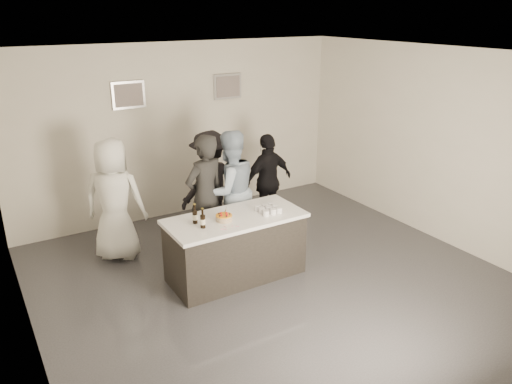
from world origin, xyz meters
TOP-DOWN VIEW (x-y plane):
  - floor at (0.00, 0.00)m, footprint 6.00×6.00m
  - ceiling at (0.00, 0.00)m, footprint 6.00×6.00m
  - wall_back at (0.00, 3.00)m, footprint 6.00×0.04m
  - wall_front at (0.00, -3.00)m, footprint 6.00×0.04m
  - wall_left at (-3.00, 0.00)m, footprint 0.04×6.00m
  - wall_right at (3.00, 0.00)m, footprint 0.04×6.00m
  - picture_left at (-0.90, 2.97)m, footprint 0.54×0.04m
  - picture_right at (0.90, 2.97)m, footprint 0.54×0.04m
  - bar_counter at (-0.38, 0.41)m, footprint 1.86×0.86m
  - cake at (-0.56, 0.37)m, footprint 0.22×0.22m
  - beer_bottle_a at (-0.92, 0.49)m, footprint 0.07×0.07m
  - beer_bottle_b at (-0.90, 0.31)m, footprint 0.07×0.07m
  - tumbler_cluster at (0.10, 0.33)m, footprint 0.30×0.30m
  - candles at (-0.62, 0.16)m, footprint 0.24×0.08m
  - person_main_black at (-0.44, 1.20)m, footprint 0.77×0.60m
  - person_main_blue at (0.00, 1.27)m, footprint 0.93×0.74m
  - person_guest_left at (-1.58, 1.83)m, footprint 1.06×0.99m
  - person_guest_right at (0.95, 1.67)m, footprint 0.97×0.49m
  - person_guest_back at (-0.01, 1.92)m, footprint 1.23×0.90m

SIDE VIEW (x-z plane):
  - floor at x=0.00m, z-range 0.00..0.00m
  - bar_counter at x=-0.38m, z-range 0.00..0.90m
  - person_guest_right at x=0.95m, z-range 0.00..1.60m
  - person_guest_back at x=-0.01m, z-range 0.00..1.71m
  - candles at x=-0.62m, z-range 0.90..0.91m
  - person_guest_left at x=-1.58m, z-range 0.00..1.82m
  - person_main_blue at x=0.00m, z-range 0.00..1.85m
  - person_main_black at x=-0.44m, z-range 0.00..1.87m
  - cake at x=-0.56m, z-range 0.90..0.97m
  - tumbler_cluster at x=0.10m, z-range 0.90..0.98m
  - beer_bottle_a at x=-0.92m, z-range 0.90..1.16m
  - beer_bottle_b at x=-0.90m, z-range 0.90..1.16m
  - wall_back at x=0.00m, z-range 0.00..3.00m
  - wall_front at x=0.00m, z-range 0.00..3.00m
  - wall_left at x=-3.00m, z-range 0.00..3.00m
  - wall_right at x=3.00m, z-range 0.00..3.00m
  - picture_left at x=-0.90m, z-range 1.98..2.42m
  - picture_right at x=0.90m, z-range 1.98..2.42m
  - ceiling at x=0.00m, z-range 3.00..3.00m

